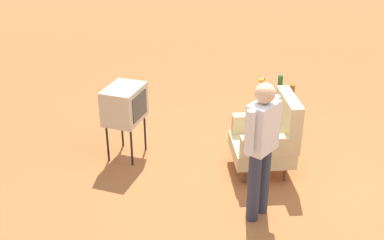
% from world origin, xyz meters
% --- Properties ---
extents(ground_plane, '(60.00, 60.00, 0.00)m').
position_xyz_m(ground_plane, '(0.00, 0.00, 0.00)').
color(ground_plane, '#AD6033').
extents(armchair, '(0.92, 0.93, 1.06)m').
position_xyz_m(armchair, '(-0.30, -0.08, 0.50)').
color(armchair, brown).
rests_on(armchair, ground).
extents(side_table, '(0.56, 0.56, 0.65)m').
position_xyz_m(side_table, '(-1.26, 0.00, 0.55)').
color(side_table, black).
rests_on(side_table, ground).
extents(tv_on_stand, '(0.67, 0.55, 1.03)m').
position_xyz_m(tv_on_stand, '(-0.42, -2.03, 0.78)').
color(tv_on_stand, black).
rests_on(tv_on_stand, ground).
extents(person_standing, '(0.50, 0.38, 1.64)m').
position_xyz_m(person_standing, '(0.70, -0.20, 0.94)').
color(person_standing, '#2D3347').
rests_on(person_standing, ground).
extents(soda_can_blue, '(0.07, 0.07, 0.12)m').
position_xyz_m(soda_can_blue, '(-1.16, 0.19, 0.71)').
color(soda_can_blue, blue).
rests_on(soda_can_blue, side_table).
extents(soda_can_red, '(0.07, 0.07, 0.12)m').
position_xyz_m(soda_can_red, '(-1.06, 0.08, 0.71)').
color(soda_can_red, red).
rests_on(soda_can_red, side_table).
extents(bottle_tall_amber, '(0.07, 0.07, 0.30)m').
position_xyz_m(bottle_tall_amber, '(-1.03, 0.20, 0.80)').
color(bottle_tall_amber, brown).
rests_on(bottle_tall_amber, side_table).
extents(bottle_wine_green, '(0.07, 0.07, 0.32)m').
position_xyz_m(bottle_wine_green, '(-1.31, 0.04, 0.81)').
color(bottle_wine_green, '#1E5623').
rests_on(bottle_wine_green, side_table).
extents(flower_vase, '(0.14, 0.09, 0.27)m').
position_xyz_m(flower_vase, '(-1.34, -0.22, 0.80)').
color(flower_vase, silver).
rests_on(flower_vase, side_table).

